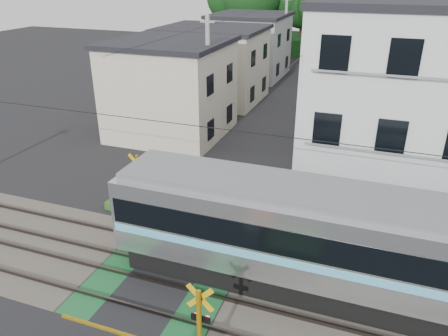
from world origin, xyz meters
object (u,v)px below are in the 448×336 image
at_px(pedestrian, 318,76).
at_px(apartment_block, 422,108).
at_px(crossing_signal_far, 149,202).
at_px(commuter_train, 389,253).

bearing_deg(pedestrian, apartment_block, 86.89).
xyz_separation_m(crossing_signal_far, apartment_block, (11.09, 5.84, 3.94)).
distance_m(commuter_train, apartment_block, 8.73).
relative_size(commuter_train, pedestrian, 11.11).
xyz_separation_m(commuter_train, apartment_block, (0.87, 8.29, 2.58)).
height_order(commuter_train, apartment_block, apartment_block).
relative_size(crossing_signal_far, apartment_block, 0.46).
distance_m(crossing_signal_far, pedestrian, 27.86).
bearing_deg(crossing_signal_far, apartment_block, 27.78).
distance_m(apartment_block, pedestrian, 23.49).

